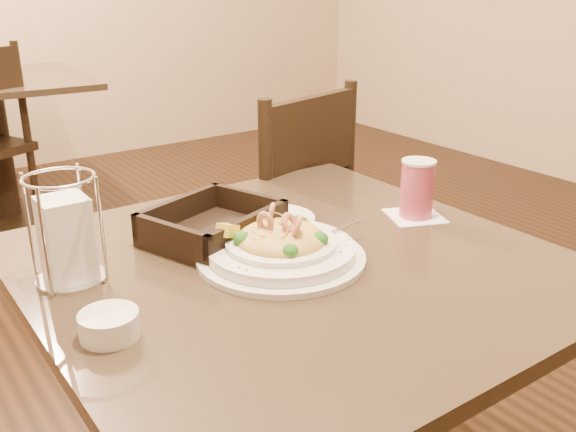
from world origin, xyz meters
TOP-DOWN VIEW (x-y plane):
  - main_table at (0.00, 0.00)m, footprint 0.90×0.90m
  - dining_chair_near at (0.37, 0.61)m, footprint 0.51×0.51m
  - pasta_bowl at (-0.02, 0.01)m, footprint 0.34×0.31m
  - drink_glass at (0.34, 0.03)m, footprint 0.14×0.14m
  - bread_basket at (-0.07, 0.18)m, footprint 0.29×0.26m
  - napkin_caddy at (-0.35, 0.16)m, footprint 0.12×0.12m
  - side_plate at (0.08, 0.18)m, footprint 0.19×0.19m
  - butter_ramekin at (-0.37, -0.05)m, footprint 0.09×0.09m

SIDE VIEW (x-z plane):
  - dining_chair_near at x=0.37m, z-range 0.03..0.96m
  - main_table at x=0.00m, z-range 0.13..0.86m
  - side_plate at x=0.08m, z-range 0.73..0.74m
  - butter_ramekin at x=-0.37m, z-range 0.73..0.77m
  - bread_basket at x=-0.07m, z-range 0.72..0.78m
  - pasta_bowl at x=-0.02m, z-range 0.71..0.81m
  - drink_glass at x=0.34m, z-range 0.73..0.85m
  - napkin_caddy at x=-0.35m, z-range 0.72..0.90m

